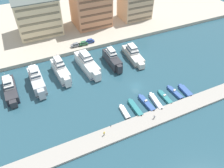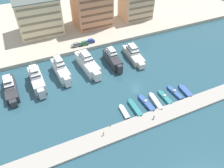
{
  "view_description": "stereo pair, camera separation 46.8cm",
  "coord_description": "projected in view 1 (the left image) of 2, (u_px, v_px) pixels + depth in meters",
  "views": [
    {
      "loc": [
        -33.52,
        -50.73,
        53.76
      ],
      "look_at": [
        -8.79,
        2.26,
        2.5
      ],
      "focal_mm": 35.0,
      "sensor_mm": 36.0,
      "label": 1
    },
    {
      "loc": [
        -33.09,
        -50.92,
        53.76
      ],
      "look_at": [
        -8.79,
        2.26,
        2.5
      ],
      "focal_mm": 35.0,
      "sensor_mm": 36.0,
      "label": 2
    }
  ],
  "objects": [
    {
      "name": "motorboat_teal_center",
      "position": [
        165.0,
        97.0,
        75.64
      ],
      "size": [
        1.67,
        7.48,
        1.36
      ],
      "color": "teal",
      "rests_on": "ground"
    },
    {
      "name": "yacht_charcoal_far_left",
      "position": [
        10.0,
        89.0,
        76.64
      ],
      "size": [
        4.5,
        16.52,
        7.47
      ],
      "color": "#333338",
      "rests_on": "ground"
    },
    {
      "name": "car_green_left",
      "position": [
        83.0,
        43.0,
        98.66
      ],
      "size": [
        4.15,
        2.02,
        1.8
      ],
      "color": "#2D6642",
      "rests_on": "quay_promenade"
    },
    {
      "name": "yacht_charcoal_center",
      "position": [
        112.0,
        59.0,
        89.53
      ],
      "size": [
        3.87,
        15.11,
        8.4
      ],
      "color": "#333338",
      "rests_on": "ground"
    },
    {
      "name": "pedestrian_mid_deck",
      "position": [
        104.0,
        133.0,
        62.72
      ],
      "size": [
        0.56,
        0.45,
        1.7
      ],
      "color": "#4C515B",
      "rests_on": "pier_dock"
    },
    {
      "name": "yacht_ivory_center_right",
      "position": [
        133.0,
        54.0,
        92.98
      ],
      "size": [
        5.49,
        17.14,
        7.47
      ],
      "color": "silver",
      "rests_on": "ground"
    },
    {
      "name": "yacht_white_center_left",
      "position": [
        87.0,
        64.0,
        87.03
      ],
      "size": [
        5.93,
        18.99,
        8.51
      ],
      "color": "white",
      "rests_on": "ground"
    },
    {
      "name": "apartment_block_far_left",
      "position": [
        37.0,
        15.0,
        103.12
      ],
      "size": [
        20.22,
        16.83,
        19.23
      ],
      "color": "beige",
      "rests_on": "quay_promenade"
    },
    {
      "name": "bollard_west_mid",
      "position": [
        138.0,
        115.0,
        68.58
      ],
      "size": [
        0.2,
        0.2,
        0.61
      ],
      "color": "#2D2D33",
      "rests_on": "pier_dock"
    },
    {
      "name": "bollard_west",
      "position": [
        111.0,
        126.0,
        65.56
      ],
      "size": [
        0.2,
        0.2,
        0.61
      ],
      "color": "#2D2D33",
      "rests_on": "pier_dock"
    },
    {
      "name": "motorboat_teal_left",
      "position": [
        135.0,
        108.0,
        71.8
      ],
      "size": [
        1.73,
        8.39,
        1.04
      ],
      "color": "teal",
      "rests_on": "ground"
    },
    {
      "name": "motorboat_white_far_left",
      "position": [
        124.0,
        112.0,
        70.59
      ],
      "size": [
        1.83,
        6.5,
        0.87
      ],
      "color": "white",
      "rests_on": "ground"
    },
    {
      "name": "pedestrian_near_edge",
      "position": [
        154.0,
        116.0,
        67.46
      ],
      "size": [
        0.46,
        0.49,
        1.62
      ],
      "color": "#4C515B",
      "rests_on": "pier_dock"
    },
    {
      "name": "motorboat_white_center_left",
      "position": [
        156.0,
        101.0,
        74.04
      ],
      "size": [
        2.29,
        8.38,
        1.06
      ],
      "color": "white",
      "rests_on": "ground"
    },
    {
      "name": "pier_dock",
      "position": [
        161.0,
        115.0,
        69.51
      ],
      "size": [
        120.0,
        5.67,
        0.78
      ],
      "primitive_type": "cube",
      "color": "#A8A399",
      "rests_on": "ground"
    },
    {
      "name": "motorboat_blue_mid_right",
      "position": [
        185.0,
        91.0,
        78.09
      ],
      "size": [
        2.4,
        6.89,
        0.97
      ],
      "color": "#33569E",
      "rests_on": "ground"
    },
    {
      "name": "ground_plane",
      "position": [
        136.0,
        86.0,
        80.66
      ],
      "size": [
        400.0,
        400.0,
        0.0
      ],
      "primitive_type": "plane",
      "color": "#285160"
    },
    {
      "name": "motorboat_blue_mid_left",
      "position": [
        146.0,
        103.0,
        73.39
      ],
      "size": [
        2.15,
        8.65,
        1.58
      ],
      "color": "#33569E",
      "rests_on": "ground"
    },
    {
      "name": "quay_promenade",
      "position": [
        79.0,
        16.0,
        124.49
      ],
      "size": [
        180.0,
        70.0,
        1.61
      ],
      "primitive_type": "cube",
      "color": "#BCB29E",
      "rests_on": "ground"
    },
    {
      "name": "yacht_silver_left",
      "position": [
        37.0,
        80.0,
        79.0
      ],
      "size": [
        4.52,
        16.42,
        9.1
      ],
      "color": "silver",
      "rests_on": "ground"
    },
    {
      "name": "motorboat_blue_center_right",
      "position": [
        175.0,
        92.0,
        77.41
      ],
      "size": [
        2.01,
        7.78,
        1.47
      ],
      "color": "#33569E",
      "rests_on": "ground"
    },
    {
      "name": "apartment_block_mid_left",
      "position": [
        135.0,
        3.0,
        116.46
      ],
      "size": [
        15.93,
        12.65,
        18.02
      ],
      "color": "#C6AD89",
      "rests_on": "quay_promenade"
    },
    {
      "name": "car_blue_mid_left",
      "position": [
        90.0,
        41.0,
        100.19
      ],
      "size": [
        4.11,
        1.95,
        1.8
      ],
      "color": "#28428E",
      "rests_on": "quay_promenade"
    },
    {
      "name": "yacht_white_mid_left",
      "position": [
        61.0,
        70.0,
        83.35
      ],
      "size": [
        4.83,
        15.99,
        9.26
      ],
      "color": "white",
      "rests_on": "ground"
    },
    {
      "name": "car_grey_far_left",
      "position": [
        76.0,
        45.0,
        97.7
      ],
      "size": [
        4.15,
        2.02,
        1.8
      ],
      "color": "slate",
      "rests_on": "quay_promenade"
    }
  ]
}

